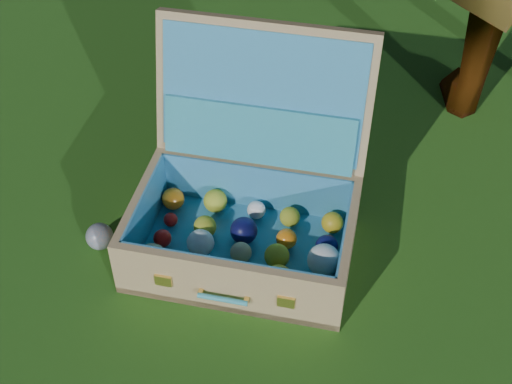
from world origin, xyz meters
name	(u,v)px	position (x,y,z in m)	size (l,w,h in m)	color
ground	(319,266)	(0.00, 0.00, 0.00)	(60.00, 60.00, 0.00)	#215114
stray_ball	(100,236)	(-0.49, -0.19, 0.03)	(0.07, 0.07, 0.07)	teal
suitcase	(250,195)	(-0.19, 0.01, 0.14)	(0.62, 0.58, 0.48)	tan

